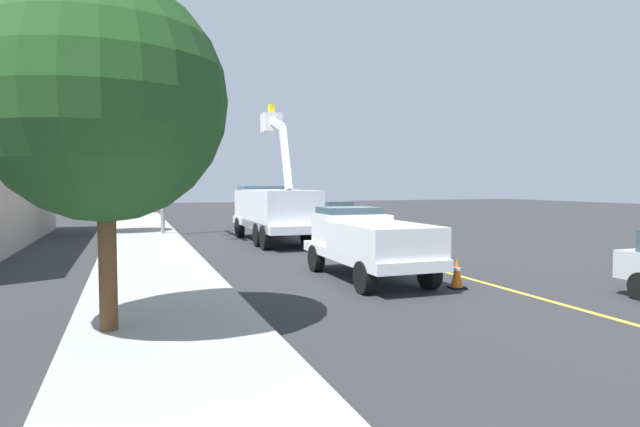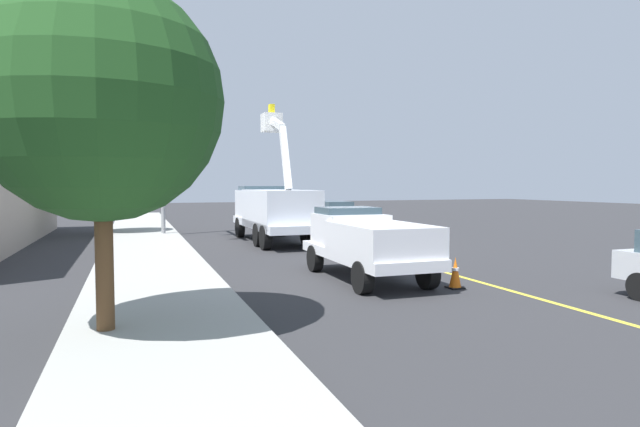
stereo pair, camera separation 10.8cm
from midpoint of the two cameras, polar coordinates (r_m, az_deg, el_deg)
The scene contains 12 objects.
ground at distance 24.12m, azimuth 3.06°, elevation -3.46°, with size 120.00×120.00×0.00m, color #2D2D30.
sidewalk_far_side at distance 22.25m, azimuth -18.17°, elevation -4.01°, with size 60.00×3.60×0.12m, color #9E9E99.
lane_centre_stripe at distance 24.12m, azimuth 3.06°, elevation -3.45°, with size 50.00×0.16×0.01m, color yellow.
utility_bucket_truck at distance 25.56m, azimuth -5.16°, elevation 0.52°, with size 8.25×2.73×6.74m.
service_pickup_truck at distance 15.43m, azimuth 5.03°, elevation -3.02°, with size 5.64×2.28×2.06m.
passing_minivan at distance 34.36m, azimuth 1.21°, elevation 0.15°, with size 4.84×2.03×1.69m.
traffic_cone_leading at distance 14.63m, azimuth 14.36°, elevation -6.24°, with size 0.40×0.40×0.84m.
traffic_cone_mid_front at distance 21.58m, azimuth 3.82°, elevation -3.07°, with size 0.40×0.40×0.89m.
traffic_cone_mid_rear at distance 29.85m, azimuth -3.08°, elevation -1.43°, with size 0.40×0.40×0.80m.
traffic_signal_mast at distance 28.36m, azimuth -16.65°, elevation 8.77°, with size 5.96×0.61×8.43m.
street_tree_left at distance 10.40m, azimuth -22.56°, elevation 11.18°, with size 4.38×4.38×6.47m.
street_tree_right at distance 31.59m, azimuth -22.28°, elevation 3.95°, with size 3.64×3.64×5.18m.
Camera 1 is at (-21.86, 9.82, 2.78)m, focal length 29.65 mm.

